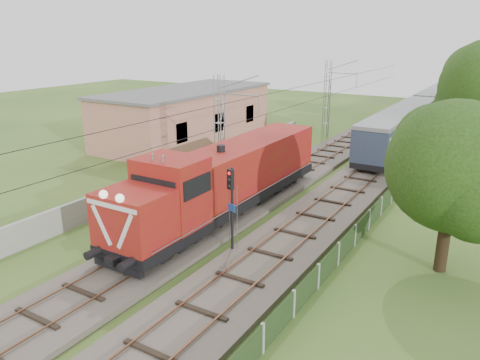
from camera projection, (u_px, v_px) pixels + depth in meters
The scene contains 12 objects.
ground at pixel (132, 271), 21.79m from camera, with size 140.00×140.00×0.00m, color #355A22.
track_main at pixel (216, 219), 27.45m from camera, with size 4.20×70.00×0.45m.
track_side at pixel (366, 176), 35.59m from camera, with size 4.20×80.00×0.45m.
catenary at pixel (220, 134), 31.83m from camera, with size 3.31×70.00×8.00m.
boundary_wall at pixel (181, 173), 34.57m from camera, with size 0.25×40.00×1.50m, color #9E9E99.
station_building at pixel (187, 114), 48.00m from camera, with size 8.40×20.40×5.22m.
fence at pixel (318, 276), 20.11m from camera, with size 0.12×32.00×1.20m.
locomotive at pixel (226, 178), 27.71m from camera, with size 3.24×18.49×4.70m.
coach_rake at pixel (452, 91), 69.78m from camera, with size 2.86×85.35×3.31m.
signal_post at pixel (231, 196), 22.49m from camera, with size 0.49×0.39×4.52m.
tree_a at pixel (456, 168), 20.36m from camera, with size 6.15×5.86×7.98m.
tree_c at pixel (463, 103), 44.16m from camera, with size 5.31×5.06×6.89m.
Camera 1 is at (14.41, -14.09, 10.59)m, focal length 35.00 mm.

